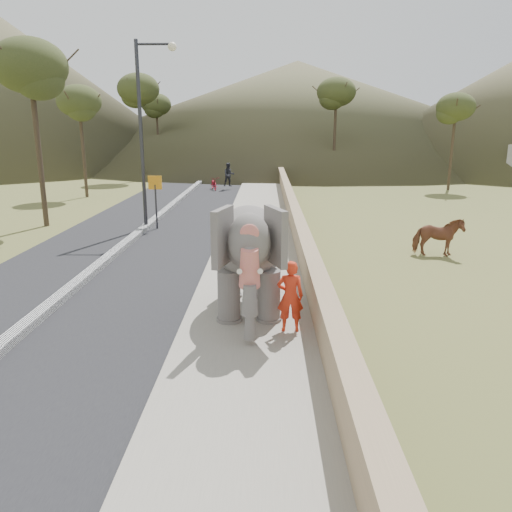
{
  "coord_description": "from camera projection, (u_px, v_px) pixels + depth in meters",
  "views": [
    {
      "loc": [
        0.42,
        -8.73,
        4.48
      ],
      "look_at": [
        0.2,
        1.99,
        1.7
      ],
      "focal_mm": 35.0,
      "sensor_mm": 36.0,
      "label": 1
    }
  ],
  "objects": [
    {
      "name": "median",
      "position": [
        126.0,
        243.0,
        19.33
      ],
      "size": [
        0.35,
        120.0,
        0.22
      ],
      "primitive_type": "cube",
      "color": "black",
      "rests_on": "ground"
    },
    {
      "name": "cow",
      "position": [
        438.0,
        237.0,
        17.68
      ],
      "size": [
        1.73,
        0.92,
        1.4
      ],
      "primitive_type": "imported",
      "rotation": [
        0.0,
        0.0,
        1.47
      ],
      "color": "brown",
      "rests_on": "ground"
    },
    {
      "name": "distant_car",
      "position": [
        487.0,
        172.0,
        42.85
      ],
      "size": [
        4.49,
        2.53,
        1.44
      ],
      "primitive_type": "imported",
      "rotation": [
        0.0,
        0.0,
        1.36
      ],
      "color": "silver",
      "rests_on": "ground"
    },
    {
      "name": "road",
      "position": [
        127.0,
        246.0,
        19.36
      ],
      "size": [
        7.0,
        120.0,
        0.03
      ],
      "primitive_type": "cube",
      "color": "black",
      "rests_on": "ground"
    },
    {
      "name": "lamppost",
      "position": [
        147.0,
        118.0,
        21.33
      ],
      "size": [
        1.76,
        0.36,
        8.0
      ],
      "color": "#2C2D31",
      "rests_on": "ground"
    },
    {
      "name": "signboard",
      "position": [
        155.0,
        193.0,
        22.13
      ],
      "size": [
        0.6,
        0.08,
        2.4
      ],
      "color": "#2D2D33",
      "rests_on": "ground"
    },
    {
      "name": "ground",
      "position": [
        244.0,
        367.0,
        9.59
      ],
      "size": [
        160.0,
        160.0,
        0.0
      ],
      "primitive_type": "plane",
      "color": "olive",
      "rests_on": "ground"
    },
    {
      "name": "motorcyclist",
      "position": [
        221.0,
        179.0,
        36.44
      ],
      "size": [
        2.13,
        1.87,
        1.96
      ],
      "color": "maroon",
      "rests_on": "ground"
    },
    {
      "name": "hill_far",
      "position": [
        297.0,
        110.0,
        75.48
      ],
      "size": [
        80.0,
        80.0,
        14.0
      ],
      "primitive_type": "cone",
      "color": "brown",
      "rests_on": "ground"
    },
    {
      "name": "walkway",
      "position": [
        255.0,
        245.0,
        19.24
      ],
      "size": [
        3.0,
        120.0,
        0.15
      ],
      "primitive_type": "cube",
      "color": "#9E9687",
      "rests_on": "ground"
    },
    {
      "name": "parapet",
      "position": [
        298.0,
        233.0,
        19.09
      ],
      "size": [
        0.3,
        120.0,
        1.1
      ],
      "primitive_type": "cube",
      "color": "tan",
      "rests_on": "ground"
    },
    {
      "name": "trees",
      "position": [
        293.0,
        133.0,
        36.45
      ],
      "size": [
        47.91,
        41.75,
        9.06
      ],
      "color": "#473828",
      "rests_on": "ground"
    },
    {
      "name": "elephant_and_man",
      "position": [
        249.0,
        256.0,
        11.97
      ],
      "size": [
        2.24,
        3.76,
        2.66
      ],
      "color": "slate",
      "rests_on": "ground"
    }
  ]
}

